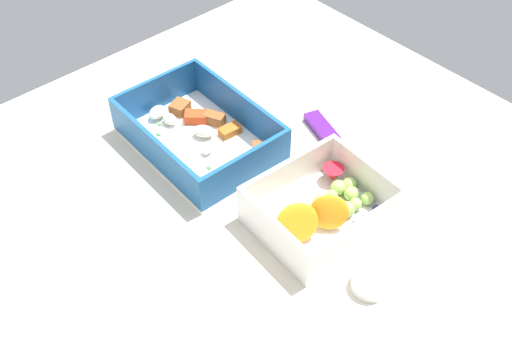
% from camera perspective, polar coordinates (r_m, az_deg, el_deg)
% --- Properties ---
extents(table_surface, '(0.80, 0.80, 0.02)m').
position_cam_1_polar(table_surface, '(0.82, 0.94, -2.23)').
color(table_surface, beige).
rests_on(table_surface, ground).
extents(pasta_container, '(0.22, 0.16, 0.06)m').
position_cam_1_polar(pasta_container, '(0.87, -5.25, 3.26)').
color(pasta_container, white).
rests_on(pasta_container, table_surface).
extents(fruit_bowl, '(0.14, 0.17, 0.06)m').
position_cam_1_polar(fruit_bowl, '(0.77, 5.98, -3.50)').
color(fruit_bowl, white).
rests_on(fruit_bowl, table_surface).
extents(candy_bar, '(0.07, 0.04, 0.01)m').
position_cam_1_polar(candy_bar, '(0.90, 6.08, 3.84)').
color(candy_bar, '#51197A').
rests_on(candy_bar, table_surface).
extents(paper_cup_liner, '(0.04, 0.04, 0.02)m').
position_cam_1_polar(paper_cup_liner, '(0.72, 10.49, -10.03)').
color(paper_cup_liner, white).
rests_on(paper_cup_liner, table_surface).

